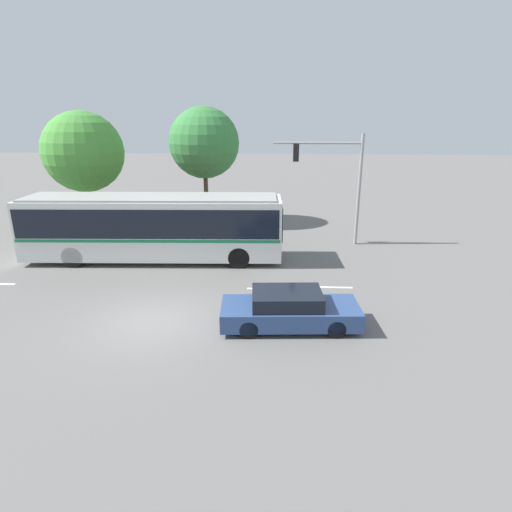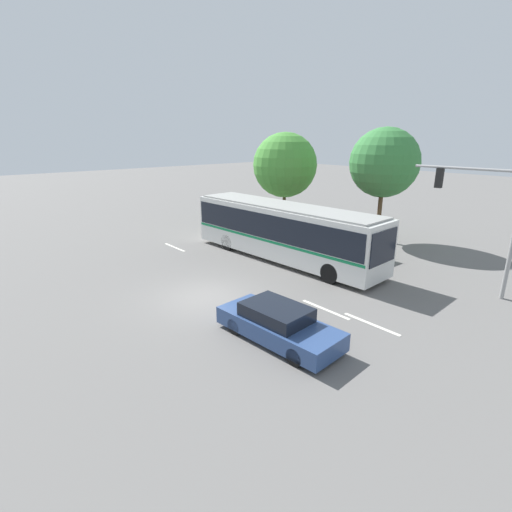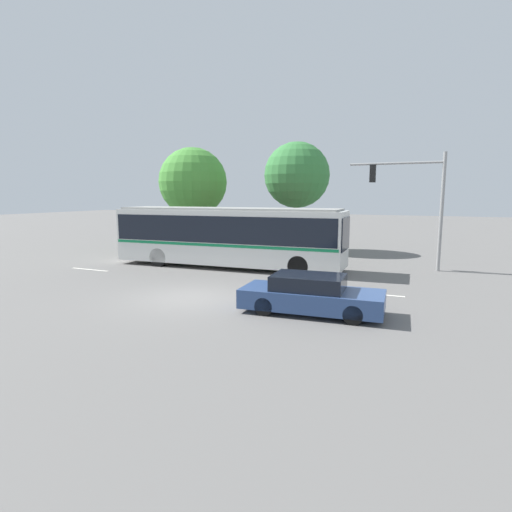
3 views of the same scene
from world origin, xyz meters
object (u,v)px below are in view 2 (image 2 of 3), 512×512
object	(u,v)px
traffic_light_pole	(489,208)
street_tree_left	(285,165)
city_bus	(283,229)
street_tree_centre	(384,163)
sedan_foreground	(278,324)

from	to	relation	value
traffic_light_pole	street_tree_left	xyz separation A→B (m)	(-14.86, 2.49, 0.87)
traffic_light_pole	city_bus	bearing A→B (deg)	19.60
street_tree_centre	city_bus	bearing A→B (deg)	-99.14
city_bus	street_tree_left	distance (m)	8.61
city_bus	traffic_light_pole	xyz separation A→B (m)	(9.17, 3.26, 2.05)
sedan_foreground	traffic_light_pole	xyz separation A→B (m)	(2.73, 9.87, 3.25)
street_tree_left	city_bus	bearing A→B (deg)	-45.31
sedan_foreground	street_tree_centre	distance (m)	15.98
traffic_light_pole	street_tree_centre	distance (m)	9.22
traffic_light_pole	street_tree_left	distance (m)	15.09
street_tree_left	traffic_light_pole	bearing A→B (deg)	-9.51
street_tree_left	sedan_foreground	bearing A→B (deg)	-45.56
sedan_foreground	traffic_light_pole	world-z (taller)	traffic_light_pole
city_bus	traffic_light_pole	bearing A→B (deg)	17.19
traffic_light_pole	street_tree_centre	xyz separation A→B (m)	(-7.91, 4.54, 1.30)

